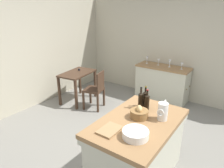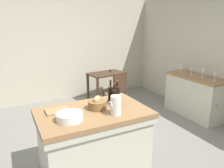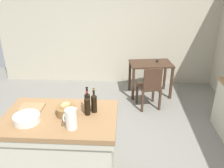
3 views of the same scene
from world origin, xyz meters
name	(u,v)px [view 2 (image 2 of 3)]	position (x,y,z in m)	size (l,w,h in m)	color
ground_plane	(103,143)	(0.00, 0.00, 0.00)	(6.76, 6.76, 0.00)	slate
wall_back	(60,50)	(0.00, 2.60, 1.30)	(5.32, 0.12, 2.60)	#B2AA93
wall_right	(217,57)	(2.60, 0.00, 1.30)	(0.12, 5.20, 2.60)	#B2AA93
island_table	(94,139)	(-0.38, -0.56, 0.48)	(1.40, 0.90, 0.88)	olive
side_cabinet	(194,96)	(2.26, 0.18, 0.44)	(0.52, 1.31, 0.88)	olive
writing_desk	(107,78)	(0.97, 1.86, 0.63)	(0.97, 0.68, 0.80)	#3D281C
wooden_chair	(116,90)	(0.91, 1.23, 0.49)	(0.49, 0.49, 0.90)	#3D281C
pitcher	(116,105)	(-0.18, -0.80, 1.00)	(0.17, 0.13, 0.28)	silver
wash_bowl	(70,117)	(-0.73, -0.71, 0.92)	(0.30, 0.30, 0.09)	silver
bread_basket	(97,104)	(-0.31, -0.53, 0.94)	(0.24, 0.24, 0.18)	brown
cutting_board	(58,111)	(-0.79, -0.39, 0.89)	(0.30, 0.21, 0.02)	#99754C
wine_bottle_dark	(117,94)	(0.03, -0.44, 1.01)	(0.07, 0.07, 0.32)	black
wine_bottle_amber	(111,94)	(-0.05, -0.41, 1.01)	(0.07, 0.07, 0.33)	black
wine_bottle_green	(114,96)	(-0.04, -0.51, 1.00)	(0.07, 0.07, 0.31)	black
wine_glass_far_left	(215,76)	(2.26, -0.26, 0.99)	(0.07, 0.07, 0.15)	white
wine_glass_left	(203,71)	(2.29, 0.04, 1.01)	(0.07, 0.07, 0.18)	white
wine_glass_middle	(192,70)	(2.29, 0.33, 0.99)	(0.07, 0.07, 0.16)	white
wine_glass_right	(181,67)	(2.28, 0.64, 1.01)	(0.07, 0.07, 0.18)	white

